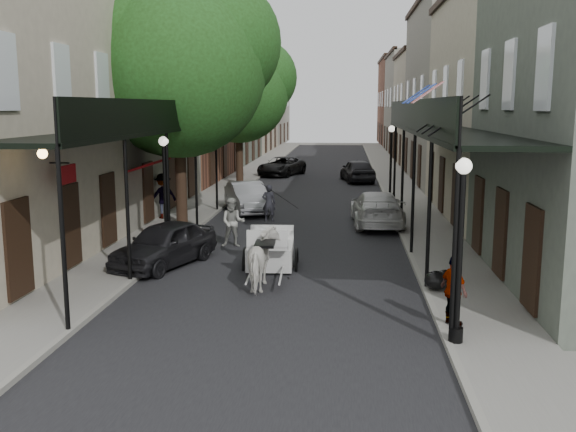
% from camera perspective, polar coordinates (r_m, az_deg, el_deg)
% --- Properties ---
extents(ground, '(140.00, 140.00, 0.00)m').
position_cam_1_polar(ground, '(15.44, -1.95, -8.39)').
color(ground, gray).
rests_on(ground, ground).
extents(road, '(8.00, 90.00, 0.01)m').
position_cam_1_polar(road, '(34.94, 2.09, 1.87)').
color(road, black).
rests_on(road, ground).
extents(sidewalk_left, '(2.20, 90.00, 0.12)m').
position_cam_1_polar(sidewalk_left, '(35.55, -5.99, 2.05)').
color(sidewalk_left, gray).
rests_on(sidewalk_left, ground).
extents(sidewalk_right, '(2.20, 90.00, 0.12)m').
position_cam_1_polar(sidewalk_right, '(35.03, 10.29, 1.83)').
color(sidewalk_right, gray).
rests_on(sidewalk_right, ground).
extents(building_row_left, '(5.00, 80.00, 10.50)m').
position_cam_1_polar(building_row_left, '(45.77, -8.16, 10.24)').
color(building_row_left, '#B7AC93').
rests_on(building_row_left, ground).
extents(building_row_right, '(5.00, 80.00, 10.50)m').
position_cam_1_polar(building_row_right, '(45.07, 14.00, 10.06)').
color(building_row_right, gray).
rests_on(building_row_right, ground).
extents(gallery_left, '(2.20, 18.05, 4.88)m').
position_cam_1_polar(gallery_left, '(22.55, -12.05, 7.63)').
color(gallery_left, black).
rests_on(gallery_left, sidewalk_left).
extents(gallery_right, '(2.20, 18.05, 4.88)m').
position_cam_1_polar(gallery_right, '(21.75, 13.07, 7.53)').
color(gallery_right, black).
rests_on(gallery_right, sidewalk_right).
extents(tree_near, '(7.31, 6.80, 9.63)m').
position_cam_1_polar(tree_near, '(25.52, -8.78, 13.43)').
color(tree_near, '#382619').
rests_on(tree_near, sidewalk_left).
extents(tree_far, '(6.45, 6.00, 8.61)m').
position_cam_1_polar(tree_far, '(39.22, -3.85, 11.26)').
color(tree_far, '#382619').
rests_on(tree_far, sidewalk_left).
extents(lamppost_right_near, '(0.32, 0.32, 3.71)m').
position_cam_1_polar(lamppost_right_near, '(13.06, 15.04, -2.79)').
color(lamppost_right_near, black).
rests_on(lamppost_right_near, sidewalk_right).
extents(lamppost_left, '(0.32, 0.32, 3.71)m').
position_cam_1_polar(lamppost_left, '(21.58, -10.87, 2.24)').
color(lamppost_left, black).
rests_on(lamppost_left, sidewalk_left).
extents(lamppost_right_far, '(0.32, 0.32, 3.71)m').
position_cam_1_polar(lamppost_right_far, '(32.75, 9.13, 4.82)').
color(lamppost_right_far, black).
rests_on(lamppost_right_far, sidewalk_right).
extents(horse, '(0.93, 1.89, 1.57)m').
position_cam_1_polar(horse, '(17.08, -2.08, -3.87)').
color(horse, white).
rests_on(horse, ground).
extents(carriage, '(1.70, 2.37, 2.62)m').
position_cam_1_polar(carriage, '(19.41, -1.51, -1.50)').
color(carriage, black).
rests_on(carriage, ground).
extents(pedestrian_walking, '(0.87, 0.70, 1.70)m').
position_cam_1_polar(pedestrian_walking, '(22.10, -4.93, -0.58)').
color(pedestrian_walking, '#A0A198').
rests_on(pedestrian_walking, ground).
extents(pedestrian_sidewalk_left, '(1.41, 1.28, 1.90)m').
position_cam_1_polar(pedestrian_sidewalk_left, '(27.47, -11.04, 1.76)').
color(pedestrian_sidewalk_left, gray).
rests_on(pedestrian_sidewalk_left, sidewalk_left).
extents(pedestrian_sidewalk_right, '(0.72, 0.98, 1.55)m').
position_cam_1_polar(pedestrian_sidewalk_right, '(14.33, 14.54, -6.42)').
color(pedestrian_sidewalk_right, gray).
rests_on(pedestrian_sidewalk_right, sidewalk_right).
extents(car_left_near, '(2.87, 4.29, 1.36)m').
position_cam_1_polar(car_left_near, '(19.78, -10.93, -2.47)').
color(car_left_near, black).
rests_on(car_left_near, ground).
extents(car_left_mid, '(2.83, 4.42, 1.37)m').
position_cam_1_polar(car_left_mid, '(29.26, -3.62, 1.66)').
color(car_left_mid, '#98989D').
rests_on(car_left_mid, ground).
extents(car_left_far, '(3.43, 5.09, 1.30)m').
position_cam_1_polar(car_left_far, '(44.66, -0.58, 4.44)').
color(car_left_far, black).
rests_on(car_left_far, ground).
extents(car_right_near, '(2.17, 4.92, 1.40)m').
position_cam_1_polar(car_right_near, '(26.21, 7.90, 0.66)').
color(car_right_near, silver).
rests_on(car_right_near, ground).
extents(car_right_far, '(2.45, 4.55, 1.47)m').
position_cam_1_polar(car_right_far, '(41.20, 6.20, 4.05)').
color(car_right_far, black).
rests_on(car_right_far, ground).
extents(trash_bags, '(0.86, 1.01, 0.51)m').
position_cam_1_polar(trash_bags, '(17.20, 13.32, -5.51)').
color(trash_bags, black).
rests_on(trash_bags, sidewalk_right).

